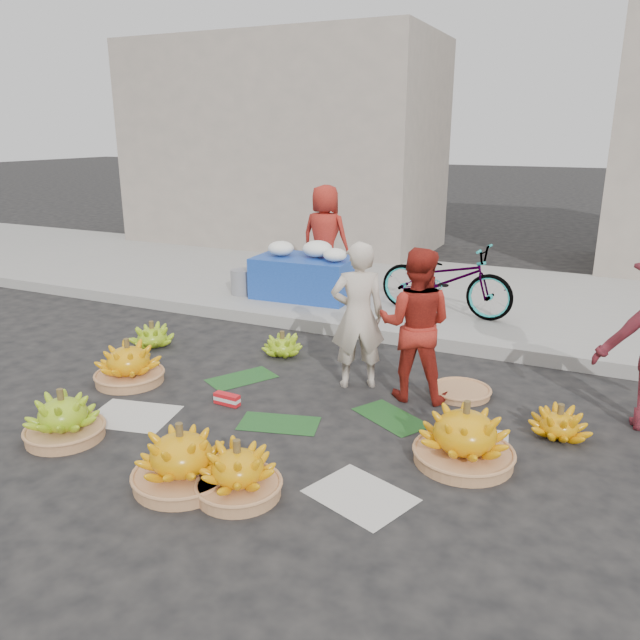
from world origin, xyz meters
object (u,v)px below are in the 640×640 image
at_px(flower_table, 305,274).
at_px(bicycle, 446,279).
at_px(banana_bunch_4, 465,436).
at_px(banana_bunch_0, 129,364).
at_px(vendor_cream, 358,316).

relative_size(flower_table, bicycle, 0.81).
height_order(banana_bunch_4, bicycle, bicycle).
relative_size(banana_bunch_0, banana_bunch_4, 0.91).
height_order(banana_bunch_0, bicycle, bicycle).
xyz_separation_m(banana_bunch_0, banana_bunch_4, (3.24, -0.14, 0.02)).
xyz_separation_m(banana_bunch_0, vendor_cream, (2.00, 0.86, 0.50)).
bearing_deg(bicycle, banana_bunch_4, -158.31).
distance_m(banana_bunch_0, banana_bunch_4, 3.24).
height_order(banana_bunch_0, vendor_cream, vendor_cream).
height_order(banana_bunch_0, banana_bunch_4, banana_bunch_4).
xyz_separation_m(banana_bunch_0, bicycle, (2.24, 3.19, 0.37)).
relative_size(banana_bunch_4, vendor_cream, 0.52).
bearing_deg(banana_bunch_4, banana_bunch_0, 177.57).
height_order(vendor_cream, flower_table, vendor_cream).
distance_m(vendor_cream, flower_table, 2.88).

